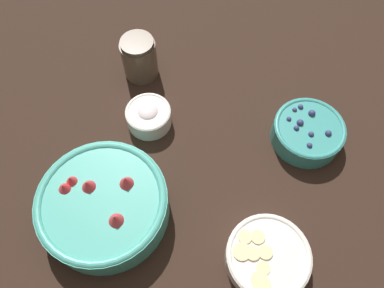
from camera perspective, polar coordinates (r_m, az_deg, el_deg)
The scene contains 6 objects.
ground_plane at distance 0.84m, azimuth 4.10°, elevation -0.59°, with size 4.00×4.00×0.00m, color black.
bowl_strawberries at distance 0.76m, azimuth -13.35°, elevation -8.92°, with size 0.25×0.25×0.09m.
bowl_blueberries at distance 0.86m, azimuth 17.24°, elevation 1.83°, with size 0.16×0.16×0.06m.
bowl_bananas at distance 0.74m, azimuth 11.42°, elevation -16.53°, with size 0.16×0.16×0.04m.
bowl_cream at distance 0.85m, azimuth -6.63°, elevation 4.33°, with size 0.10×0.10×0.05m.
jar_chocolate at distance 0.93m, azimuth -7.98°, elevation 12.71°, with size 0.08×0.08×0.11m.
Camera 1 is at (-0.03, 0.40, 0.74)m, focal length 35.00 mm.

